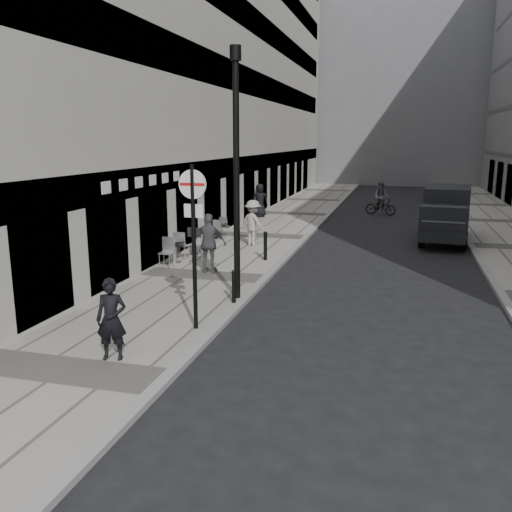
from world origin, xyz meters
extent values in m
plane|color=black|center=(0.00, 0.00, 0.00)|extent=(120.00, 120.00, 0.00)
cube|color=#A39D93|center=(-2.00, 18.00, 0.06)|extent=(4.00, 60.00, 0.12)
cube|color=#B7B3A6|center=(-6.00, 24.50, 9.00)|extent=(4.00, 45.00, 18.00)
cube|color=slate|center=(1.50, 56.00, 11.00)|extent=(24.00, 16.00, 22.00)
imported|color=black|center=(-1.36, 3.42, 0.95)|extent=(0.68, 0.53, 1.66)
cylinder|color=black|center=(-0.41, 5.52, 2.01)|extent=(0.10, 0.10, 3.78)
cylinder|color=white|center=(-0.41, 5.52, 3.47)|extent=(0.65, 0.07, 0.65)
cube|color=#B21414|center=(-0.41, 5.50, 3.47)|extent=(0.59, 0.04, 0.06)
cube|color=white|center=(-0.41, 5.55, 2.87)|extent=(0.45, 0.05, 0.30)
cylinder|color=black|center=(-0.20, 8.17, 3.32)|extent=(0.17, 0.17, 6.40)
cylinder|color=black|center=(-0.20, 8.17, 6.58)|extent=(0.30, 0.30, 0.37)
cylinder|color=black|center=(-0.15, 7.69, 0.54)|extent=(0.11, 0.11, 0.84)
cylinder|color=black|center=(-0.60, 13.00, 0.61)|extent=(0.13, 0.13, 0.98)
cylinder|color=black|center=(5.01, 17.50, 0.37)|extent=(0.34, 0.77, 0.74)
cylinder|color=black|center=(6.64, 17.31, 0.37)|extent=(0.34, 0.77, 0.74)
cylinder|color=black|center=(5.36, 20.64, 0.37)|extent=(0.34, 0.77, 0.74)
cylinder|color=black|center=(6.99, 20.46, 0.37)|extent=(0.34, 0.77, 0.74)
cube|color=black|center=(6.09, 19.81, 1.44)|extent=(2.23, 3.54, 1.86)
cube|color=black|center=(5.81, 17.31, 1.16)|extent=(2.04, 1.87, 1.30)
cube|color=#1E2328|center=(5.73, 16.62, 1.54)|extent=(1.66, 0.51, 0.69)
imported|color=black|center=(2.95, 27.23, 0.49)|extent=(1.96, 1.18, 0.97)
imported|color=slate|center=(2.95, 27.23, 1.08)|extent=(1.06, 0.93, 1.83)
imported|color=#515156|center=(-1.91, 10.69, 1.10)|extent=(1.15, 0.49, 1.96)
imported|color=#A7A49A|center=(-1.75, 15.50, 1.06)|extent=(1.40, 1.19, 1.89)
imported|color=black|center=(-3.60, 23.78, 1.05)|extent=(1.03, 0.81, 1.86)
cylinder|color=silver|center=(-3.60, 11.69, 0.14)|extent=(0.50, 0.50, 0.03)
cylinder|color=silver|center=(-3.60, 11.69, 0.55)|extent=(0.07, 0.07, 0.84)
cylinder|color=silver|center=(-3.60, 11.69, 0.97)|extent=(0.79, 0.79, 0.03)
cylinder|color=#A7A8AA|center=(-3.60, 16.77, 0.13)|extent=(0.43, 0.43, 0.03)
cylinder|color=#A7A8AA|center=(-3.60, 16.77, 0.49)|extent=(0.06, 0.06, 0.72)
cylinder|color=#A7A8AA|center=(-3.60, 16.77, 0.85)|extent=(0.68, 0.68, 0.03)
cylinder|color=silver|center=(-3.20, 13.40, 0.14)|extent=(0.49, 0.49, 0.03)
cylinder|color=silver|center=(-3.20, 13.40, 0.54)|extent=(0.07, 0.07, 0.82)
cylinder|color=silver|center=(-3.20, 13.40, 0.95)|extent=(0.78, 0.78, 0.03)
camera|label=1|loc=(4.04, -5.70, 4.45)|focal=38.00mm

